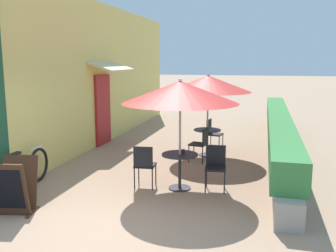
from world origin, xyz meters
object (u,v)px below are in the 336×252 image
Objects in this scene: patio_umbrella_near at (180,92)px; cafe_chair_near_left at (144,163)px; patio_table_near at (180,164)px; patio_umbrella_mid at (208,84)px; cafe_chair_mid_right at (212,132)px; menu_board at (15,186)px; bicycle_leaning at (25,171)px; cafe_chair_near_right at (216,164)px; patio_table_mid at (207,137)px; coffee_cup_near at (183,152)px; cafe_chair_mid_left at (201,142)px.

cafe_chair_near_left is at bearing -168.38° from patio_umbrella_near.
patio_table_near is 0.32× the size of patio_umbrella_mid.
patio_umbrella_mid is at bearing 6.24° from cafe_chair_mid_right.
patio_umbrella_mid is 2.43× the size of menu_board.
patio_table_near is at bearing 7.15° from cafe_chair_mid_right.
menu_board is at bearing -118.65° from patio_umbrella_mid.
patio_umbrella_near is at bearing 11.26° from bicycle_leaning.
menu_board is at bearing 27.50° from cafe_chair_near_right.
patio_umbrella_mid reaches higher than patio_table_mid.
cafe_chair_mid_left is at bearing 89.33° from coffee_cup_near.
cafe_chair_mid_left is 4.16m from bicycle_leaning.
cafe_chair_mid_right is (0.17, 3.47, 0.02)m from patio_table_near.
patio_umbrella_near reaches higher than patio_table_mid.
cafe_chair_mid_right is 0.94× the size of menu_board.
patio_umbrella_mid is (0.13, 2.76, 0.00)m from patio_umbrella_near.
patio_umbrella_mid is (0.07, 2.74, 1.17)m from coffee_cup_near.
cafe_chair_mid_right is at bearing 87.12° from patio_table_near.
cafe_chair_mid_right is 5.91m from menu_board.
cafe_chair_mid_left is at bearing 39.62° from bicycle_leaning.
patio_umbrella_near reaches higher than cafe_chair_near_right.
cafe_chair_near_right reaches higher than patio_table_mid.
cafe_chair_near_right is 3.67m from menu_board.
coffee_cup_near is 2.98m from patio_umbrella_mid.
patio_umbrella_mid reaches higher than cafe_chair_mid_right.
patio_table_mid is (0.82, 2.91, -0.02)m from cafe_chair_near_left.
menu_board is at bearing 157.70° from cafe_chair_mid_left.
menu_board reaches higher than cafe_chair_mid_right.
menu_board is at bearing -142.55° from coffee_cup_near.
cafe_chair_near_right is (0.69, 0.14, -1.40)m from patio_umbrella_near.
cafe_chair_mid_left is at bearing 87.74° from patio_table_near.
menu_board is at bearing -140.30° from cafe_chair_near_left.
patio_umbrella_near is 2.59× the size of cafe_chair_mid_right.
bicycle_leaning is at bearing -165.06° from coffee_cup_near.
cafe_chair_mid_right reaches higher than patio_table_mid.
patio_umbrella_near is 2.59× the size of cafe_chair_mid_left.
patio_umbrella_mid is at bearing 50.26° from menu_board.
cafe_chair_mid_left reaches higher than bicycle_leaning.
cafe_chair_near_right and cafe_chair_mid_right have the same top height.
cafe_chair_near_right is at bearing -152.42° from cafe_chair_mid_left.
patio_umbrella_near is at bearing 180.00° from patio_table_near.
patio_table_near is 0.83× the size of cafe_chair_mid_left.
coffee_cup_near is at bearing 7.32° from cafe_chair_near_left.
cafe_chair_mid_right is 0.51× the size of bicycle_leaning.
bicycle_leaning is at bearing 8.77° from cafe_chair_near_right.
cafe_chair_mid_right is (-0.51, 3.32, 0.00)m from cafe_chair_near_right.
cafe_chair_near_right is at bearing 10.32° from coffee_cup_near.
patio_table_mid is 0.83× the size of cafe_chair_mid_right.
bicycle_leaning is (-3.64, -0.92, -0.15)m from cafe_chair_near_right.
patio_table_near and patio_table_mid have the same top height.
bicycle_leaning is at bearing 106.38° from menu_board.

